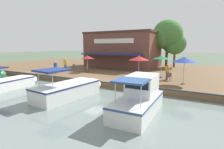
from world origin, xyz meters
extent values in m
plane|color=#4C5B47|center=(0.00, 0.00, 0.00)|extent=(220.00, 220.00, 0.00)
cube|color=brown|center=(-11.00, 0.00, 0.30)|extent=(22.00, 56.00, 0.60)
cube|color=#2D2D33|center=(-0.10, 0.00, 0.65)|extent=(0.20, 50.40, 0.10)
cube|color=brown|center=(-13.60, -2.91, 3.38)|extent=(7.47, 11.52, 5.56)
cube|color=#472A23|center=(-13.60, -2.91, 6.31)|extent=(7.62, 11.75, 0.30)
cube|color=navy|center=(-8.96, -2.91, 2.90)|extent=(1.80, 9.79, 0.16)
cube|color=silver|center=(-9.82, -2.91, 4.91)|extent=(0.08, 6.91, 0.70)
cylinder|color=#B7B7B7|center=(-5.54, 5.59, 1.77)|extent=(0.06, 0.06, 2.34)
cylinder|color=#2D2D33|center=(-5.54, 5.59, 0.63)|extent=(0.36, 0.36, 0.06)
cone|color=#19663D|center=(-5.54, 5.59, 2.89)|extent=(1.88, 1.88, 0.35)
cone|color=silver|center=(-5.54, 5.59, 2.91)|extent=(1.17, 1.17, 0.28)
sphere|color=silver|center=(-5.54, 5.59, 3.06)|extent=(0.08, 0.08, 0.08)
cylinder|color=#B7B7B7|center=(-3.06, 8.26, 1.79)|extent=(0.06, 0.06, 2.39)
cylinder|color=#2D2D33|center=(-3.06, 8.26, 0.63)|extent=(0.36, 0.36, 0.06)
cone|color=navy|center=(-3.06, 8.26, 2.91)|extent=(2.18, 2.18, 0.50)
cone|color=white|center=(-3.06, 8.26, 2.93)|extent=(1.35, 1.35, 0.40)
sphere|color=white|center=(-3.06, 8.26, 3.16)|extent=(0.08, 0.08, 0.08)
cylinder|color=#B7B7B7|center=(-2.92, 3.90, 1.78)|extent=(0.06, 0.06, 2.36)
cylinder|color=#2D2D33|center=(-2.92, 3.90, 0.63)|extent=(0.36, 0.36, 0.06)
cone|color=maroon|center=(-2.92, 3.90, 2.90)|extent=(2.06, 2.06, 0.41)
cone|color=white|center=(-2.92, 3.90, 2.92)|extent=(1.28, 1.28, 0.33)
sphere|color=white|center=(-2.92, 3.90, 3.10)|extent=(0.08, 0.08, 0.08)
cylinder|color=#B7B7B7|center=(-5.20, -4.37, 1.64)|extent=(0.06, 0.06, 2.09)
cylinder|color=#2D2D33|center=(-5.20, -4.37, 0.63)|extent=(0.36, 0.36, 0.06)
cone|color=maroon|center=(-5.20, -4.37, 2.63)|extent=(1.74, 1.74, 0.38)
cone|color=white|center=(-5.20, -4.37, 2.65)|extent=(1.08, 1.08, 0.31)
sphere|color=white|center=(-5.20, -4.37, 2.82)|extent=(0.08, 0.08, 0.08)
cube|color=brown|center=(-3.72, 6.90, 0.81)|extent=(0.05, 0.05, 0.42)
cube|color=brown|center=(-3.81, 6.51, 0.81)|extent=(0.05, 0.05, 0.42)
cube|color=brown|center=(-4.11, 6.99, 0.81)|extent=(0.05, 0.05, 0.42)
cube|color=brown|center=(-4.20, 6.60, 0.81)|extent=(0.05, 0.05, 0.42)
cube|color=brown|center=(-3.96, 6.75, 1.03)|extent=(0.53, 0.53, 0.05)
cube|color=brown|center=(-4.15, 6.80, 1.25)|extent=(0.14, 0.44, 0.40)
cube|color=brown|center=(-2.01, 3.03, 0.81)|extent=(0.04, 0.04, 0.42)
cube|color=brown|center=(-2.04, 2.63, 0.81)|extent=(0.04, 0.04, 0.42)
cube|color=brown|center=(-2.41, 3.06, 0.81)|extent=(0.04, 0.04, 0.42)
cube|color=brown|center=(-2.44, 2.66, 0.81)|extent=(0.04, 0.04, 0.42)
cube|color=brown|center=(-2.22, 2.84, 1.03)|extent=(0.47, 0.47, 0.05)
cube|color=brown|center=(-2.42, 2.86, 1.25)|extent=(0.08, 0.44, 0.40)
cube|color=brown|center=(-5.67, -5.08, 0.81)|extent=(0.05, 0.05, 0.42)
cube|color=brown|center=(-5.78, -5.46, 0.81)|extent=(0.05, 0.05, 0.42)
cube|color=brown|center=(-6.05, -4.97, 0.81)|extent=(0.05, 0.05, 0.42)
cube|color=brown|center=(-6.16, -5.35, 0.81)|extent=(0.05, 0.05, 0.42)
cube|color=brown|center=(-5.91, -5.22, 1.03)|extent=(0.54, 0.54, 0.05)
cube|color=brown|center=(-6.11, -5.16, 1.25)|extent=(0.16, 0.43, 0.40)
cube|color=brown|center=(-5.54, -7.23, 0.81)|extent=(0.04, 0.04, 0.42)
cube|color=brown|center=(-5.52, -7.63, 0.81)|extent=(0.04, 0.04, 0.42)
cube|color=brown|center=(-5.94, -7.25, 0.81)|extent=(0.04, 0.04, 0.42)
cube|color=brown|center=(-5.92, -7.65, 0.81)|extent=(0.04, 0.04, 0.42)
cube|color=brown|center=(-5.73, -7.44, 1.03)|extent=(0.46, 0.46, 0.05)
cube|color=brown|center=(-5.93, -7.45, 1.25)|extent=(0.06, 0.44, 0.40)
cylinder|color=#4C4C56|center=(-2.02, -7.18, 0.99)|extent=(0.13, 0.13, 0.78)
cylinder|color=#4C4C56|center=(-1.96, -7.04, 0.99)|extent=(0.13, 0.13, 0.78)
cylinder|color=#2D5193|center=(-1.99, -7.11, 1.69)|extent=(0.45, 0.45, 0.62)
sphere|color=#DBB28E|center=(-1.99, -7.11, 2.10)|extent=(0.21, 0.21, 0.21)
cylinder|color=#2D5193|center=(-4.42, 6.54, 1.00)|extent=(0.13, 0.13, 0.79)
cylinder|color=#2D5193|center=(-4.54, 6.43, 1.00)|extent=(0.13, 0.13, 0.79)
cylinder|color=orange|center=(-4.48, 6.48, 1.71)|extent=(0.46, 0.46, 0.63)
sphere|color=brown|center=(-4.48, 6.48, 2.13)|extent=(0.22, 0.22, 0.22)
cylinder|color=#4C4C56|center=(-5.13, -8.27, 1.03)|extent=(0.13, 0.13, 0.87)
cylinder|color=#4C4C56|center=(-5.00, -8.39, 1.03)|extent=(0.13, 0.13, 0.87)
cylinder|color=gold|center=(-5.06, -8.33, 1.81)|extent=(0.51, 0.51, 0.69)
sphere|color=#DBB28E|center=(-5.06, -8.33, 2.27)|extent=(0.24, 0.24, 0.24)
cube|color=white|center=(4.09, 0.52, 0.64)|extent=(5.62, 2.66, 1.13)
ellipsoid|color=white|center=(1.37, 0.75, 0.64)|extent=(2.09, 2.25, 1.13)
cube|color=navy|center=(4.09, 0.52, 1.13)|extent=(5.69, 2.70, 0.10)
cube|color=navy|center=(5.37, 0.42, 2.42)|extent=(2.28, 2.05, 0.13)
cylinder|color=silver|center=(6.07, 1.13, 1.81)|extent=(0.05, 0.05, 1.21)
cylinder|color=silver|center=(5.95, -0.41, 1.81)|extent=(0.05, 0.05, 1.21)
cube|color=white|center=(4.79, -6.43, 0.56)|extent=(5.07, 2.30, 0.96)
ellipsoid|color=white|center=(2.34, -6.66, 0.56)|extent=(1.89, 1.91, 0.96)
cube|color=navy|center=(4.79, -6.43, 0.96)|extent=(5.13, 2.35, 0.10)
cylinder|color=silver|center=(2.14, -6.68, 1.34)|extent=(0.18, 1.48, 0.04)
cube|color=white|center=(4.69, 6.65, 0.58)|extent=(4.74, 2.12, 1.01)
ellipsoid|color=white|center=(2.35, 6.59, 0.58)|extent=(1.70, 1.95, 1.01)
cube|color=#2D4C84|center=(4.69, 6.65, 1.01)|extent=(4.79, 2.17, 0.10)
cube|color=white|center=(3.86, 6.63, 1.73)|extent=(2.22, 1.66, 1.28)
cube|color=black|center=(4.93, 6.65, 1.89)|extent=(0.09, 1.41, 0.45)
cube|color=#2D4C84|center=(5.79, 6.67, 2.32)|extent=(1.69, 1.75, 0.10)
cylinder|color=silver|center=(6.27, 7.39, 1.70)|extent=(0.05, 0.05, 1.23)
cylinder|color=silver|center=(6.30, 5.98, 1.70)|extent=(0.05, 0.05, 1.23)
cylinder|color=brown|center=(-16.33, 3.96, 2.39)|extent=(0.43, 0.43, 3.59)
sphere|color=#427A38|center=(-16.33, 3.96, 6.03)|extent=(4.92, 4.92, 4.92)
sphere|color=#427A38|center=(-15.35, 3.23, 5.54)|extent=(3.44, 3.44, 3.44)
cylinder|color=brown|center=(-16.69, 5.19, 1.90)|extent=(0.34, 0.34, 2.61)
sphere|color=#427A38|center=(-16.69, 5.19, 4.55)|extent=(3.59, 3.59, 3.59)
sphere|color=#427A38|center=(-15.97, 4.65, 4.19)|extent=(2.51, 2.51, 2.51)
camera|label=1|loc=(14.21, 10.12, 4.12)|focal=28.00mm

